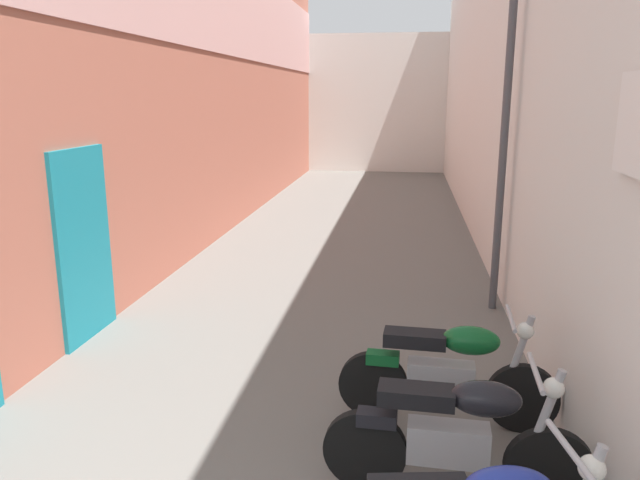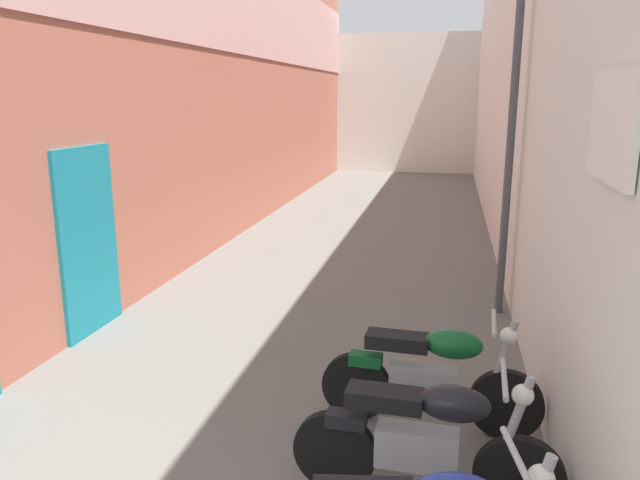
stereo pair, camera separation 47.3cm
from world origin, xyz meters
The scene contains 7 objects.
ground_plane centered at (0.00, 8.90, 0.00)m, with size 37.81×37.81×0.00m, color #66635E.
building_left centered at (-2.68, 10.85, 3.19)m, with size 0.45×21.81×6.33m.
building_right centered at (2.69, 10.90, 3.92)m, with size 0.45×21.81×7.85m.
building_far_end centered at (0.00, 22.81, 2.45)m, with size 7.98×2.00×4.91m, color silver.
motorcycle_third centered at (1.55, 3.19, 0.50)m, with size 1.85×0.58×1.04m.
motorcycle_fourth centered at (1.55, 4.19, 0.50)m, with size 1.85×0.58×1.04m.
street_lamp centered at (2.25, 7.25, 2.80)m, with size 0.79×0.18×4.79m.
Camera 1 is at (1.14, -0.62, 2.76)m, focal length 33.89 mm.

